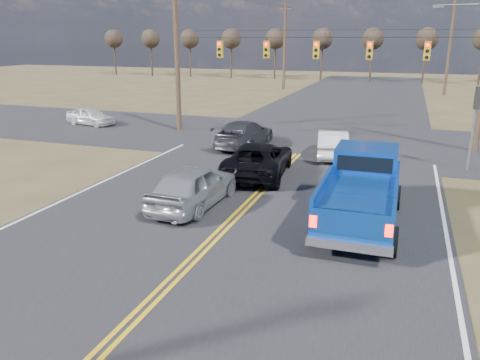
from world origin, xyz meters
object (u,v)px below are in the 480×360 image
(silver_suv, at_px, (193,186))
(cross_car_west, at_px, (91,116))
(white_car_queue, at_px, (332,143))
(dgrey_car_queue, at_px, (244,134))
(pickup_truck, at_px, (361,191))
(black_suv, at_px, (259,159))

(silver_suv, xyz_separation_m, cross_car_west, (-14.09, 12.96, -0.15))
(white_car_queue, distance_m, dgrey_car_queue, 5.16)
(silver_suv, relative_size, cross_car_west, 1.24)
(white_car_queue, height_order, dgrey_car_queue, dgrey_car_queue)
(pickup_truck, height_order, black_suv, pickup_truck)
(silver_suv, distance_m, dgrey_car_queue, 10.13)
(black_suv, height_order, cross_car_west, black_suv)
(cross_car_west, bearing_deg, dgrey_car_queue, -93.61)
(white_car_queue, relative_size, dgrey_car_queue, 0.83)
(silver_suv, relative_size, black_suv, 0.85)
(silver_suv, xyz_separation_m, dgrey_car_queue, (-1.49, 10.02, -0.04))
(silver_suv, relative_size, white_car_queue, 1.08)
(white_car_queue, bearing_deg, cross_car_west, -21.42)
(silver_suv, relative_size, dgrey_car_queue, 0.90)
(black_suv, bearing_deg, silver_suv, 71.45)
(pickup_truck, relative_size, silver_suv, 1.35)
(black_suv, distance_m, white_car_queue, 5.30)
(cross_car_west, bearing_deg, black_suv, -109.22)
(black_suv, bearing_deg, white_car_queue, -125.33)
(black_suv, bearing_deg, dgrey_car_queue, -70.89)
(white_car_queue, bearing_deg, black_suv, 51.02)
(dgrey_car_queue, xyz_separation_m, cross_car_west, (-12.60, 2.93, -0.11))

